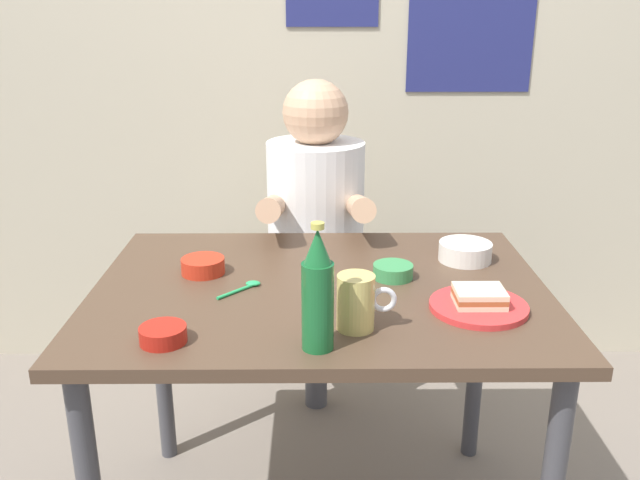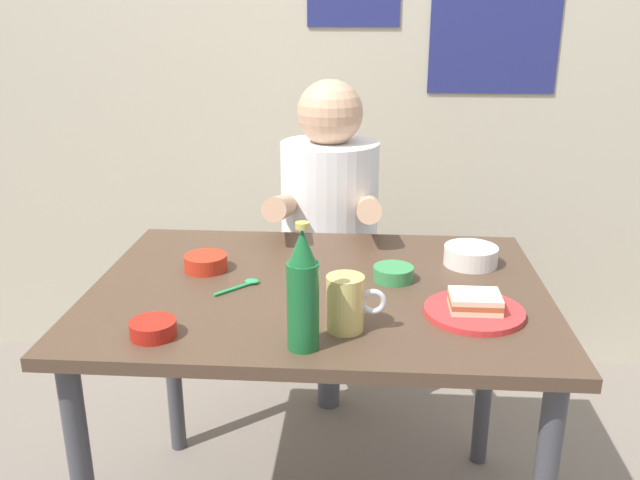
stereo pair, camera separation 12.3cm
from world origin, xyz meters
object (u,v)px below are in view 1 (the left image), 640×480
object	(u,v)px
person_seated	(316,205)
sauce_bowl_chili	(203,265)
beer_mug	(357,302)
sandwich	(479,296)
plate_orange	(478,306)
dining_table	(320,320)
beer_bottle	(318,293)
stool	(316,318)

from	to	relation	value
person_seated	sauce_bowl_chili	xyz separation A→B (m)	(-0.29, -0.54, -0.00)
person_seated	beer_mug	bearing A→B (deg)	-84.32
sandwich	plate_orange	bearing A→B (deg)	-26.57
sandwich	dining_table	bearing A→B (deg)	158.53
beer_mug	sauce_bowl_chili	xyz separation A→B (m)	(-0.37, 0.31, -0.04)
dining_table	beer_bottle	world-z (taller)	beer_bottle
sandwich	person_seated	bearing A→B (deg)	115.64
dining_table	plate_orange	size ratio (longest dim) A/B	5.00
dining_table	beer_mug	xyz separation A→B (m)	(0.07, -0.23, 0.15)
beer_bottle	person_seated	bearing A→B (deg)	90.13
person_seated	sandwich	xyz separation A→B (m)	(0.36, -0.76, 0.01)
plate_orange	beer_bottle	bearing A→B (deg)	-154.08
stool	beer_mug	xyz separation A→B (m)	(0.08, -0.86, 0.45)
plate_orange	beer_mug	xyz separation A→B (m)	(-0.28, -0.09, 0.05)
dining_table	sauce_bowl_chili	size ratio (longest dim) A/B	10.00
beer_mug	sauce_bowl_chili	size ratio (longest dim) A/B	1.15
dining_table	sandwich	xyz separation A→B (m)	(0.35, -0.14, 0.13)
beer_mug	person_seated	bearing A→B (deg)	95.68
person_seated	plate_orange	world-z (taller)	person_seated
sandwich	beer_mug	world-z (taller)	beer_mug
dining_table	beer_bottle	size ratio (longest dim) A/B	4.20
stool	beer_bottle	world-z (taller)	beer_bottle
stool	plate_orange	bearing A→B (deg)	-64.69
plate_orange	stool	bearing A→B (deg)	115.31
stool	sauce_bowl_chili	size ratio (longest dim) A/B	4.09
stool	dining_table	bearing A→B (deg)	-89.13
stool	person_seated	bearing A→B (deg)	-90.00
stool	plate_orange	distance (m)	0.94
person_seated	sandwich	world-z (taller)	person_seated
dining_table	beer_bottle	bearing A→B (deg)	-91.36
beer_mug	sandwich	bearing A→B (deg)	18.12
plate_orange	beer_mug	bearing A→B (deg)	-161.88
dining_table	beer_mug	size ratio (longest dim) A/B	8.73
person_seated	dining_table	bearing A→B (deg)	-89.12
stool	beer_bottle	xyz separation A→B (m)	(0.00, -0.95, 0.51)
plate_orange	beer_mug	size ratio (longest dim) A/B	1.75
person_seated	sauce_bowl_chili	distance (m)	0.61
dining_table	stool	distance (m)	0.70
plate_orange	beer_bottle	distance (m)	0.42
person_seated	beer_mug	size ratio (longest dim) A/B	5.71
stool	beer_bottle	bearing A→B (deg)	-89.87
person_seated	beer_mug	world-z (taller)	person_seated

